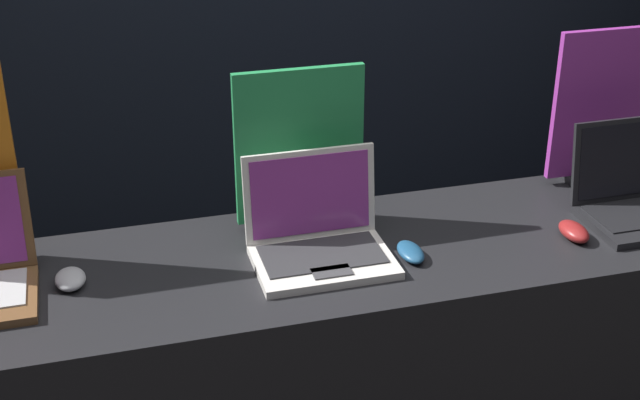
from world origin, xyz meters
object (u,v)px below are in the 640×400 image
(promo_stand_back, at_px, (599,110))
(mouse_middle, at_px, (411,252))
(laptop_back, at_px, (639,196))
(mouse_front, at_px, (70,279))
(mouse_back, at_px, (574,231))
(promo_stand_middle, at_px, (300,153))
(laptop_middle, at_px, (318,235))

(promo_stand_back, bearing_deg, mouse_middle, -156.61)
(mouse_middle, relative_size, laptop_back, 0.34)
(mouse_front, height_order, promo_stand_back, promo_stand_back)
(mouse_middle, xyz_separation_m, promo_stand_back, (0.66, 0.29, 0.20))
(mouse_back, relative_size, promo_stand_back, 0.24)
(mouse_middle, xyz_separation_m, promo_stand_middle, (-0.21, 0.24, 0.19))
(laptop_middle, bearing_deg, mouse_back, -7.59)
(mouse_front, height_order, mouse_middle, mouse_front)
(mouse_middle, height_order, promo_stand_back, promo_stand_back)
(laptop_middle, bearing_deg, mouse_front, 178.05)
(mouse_front, bearing_deg, laptop_middle, -1.95)
(promo_stand_middle, bearing_deg, laptop_back, -12.47)
(promo_stand_middle, bearing_deg, mouse_back, -22.13)
(laptop_back, height_order, mouse_back, laptop_back)
(mouse_front, relative_size, laptop_back, 0.31)
(promo_stand_back, bearing_deg, mouse_front, -172.26)
(mouse_front, xyz_separation_m, mouse_middle, (0.80, -0.09, -0.00))
(laptop_middle, bearing_deg, mouse_middle, -17.34)
(promo_stand_middle, relative_size, promo_stand_back, 0.95)
(mouse_back, height_order, promo_stand_back, promo_stand_back)
(mouse_front, distance_m, mouse_middle, 0.81)
(mouse_back, bearing_deg, promo_stand_middle, 157.87)
(laptop_middle, relative_size, promo_stand_middle, 0.78)
(mouse_back, bearing_deg, laptop_back, 17.04)
(mouse_front, relative_size, promo_stand_middle, 0.23)
(mouse_middle, bearing_deg, mouse_front, 173.81)
(laptop_middle, relative_size, mouse_middle, 3.01)
(mouse_middle, relative_size, promo_stand_middle, 0.26)
(laptop_middle, distance_m, promo_stand_middle, 0.23)
(laptop_back, xyz_separation_m, mouse_back, (-0.23, -0.07, -0.04))
(laptop_middle, xyz_separation_m, mouse_back, (0.65, -0.09, -0.04))
(mouse_back, xyz_separation_m, promo_stand_back, (0.23, 0.30, 0.19))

